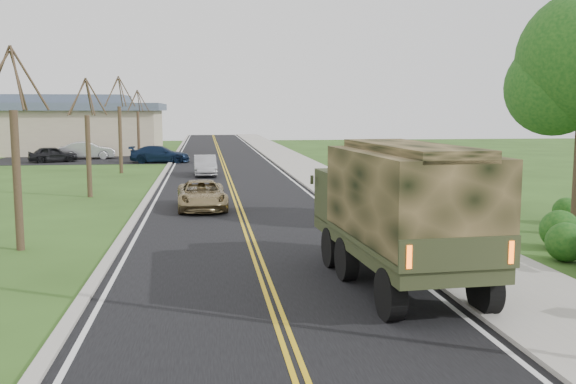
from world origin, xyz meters
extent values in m
plane|color=#2A4717|center=(0.00, 0.00, 0.00)|extent=(160.00, 160.00, 0.00)
cube|color=black|center=(0.00, 40.00, 0.01)|extent=(8.00, 120.00, 0.01)
cube|color=#9E998E|center=(4.15, 40.00, 0.06)|extent=(0.30, 120.00, 0.12)
cube|color=#9E998E|center=(5.90, 40.00, 0.05)|extent=(3.20, 120.00, 0.10)
cube|color=#9E998E|center=(-4.15, 40.00, 0.05)|extent=(0.30, 120.00, 0.10)
sphere|color=#134414|center=(10.20, 10.50, 4.95)|extent=(3.24, 3.24, 3.24)
cylinder|color=#38281C|center=(-7.00, 10.00, 2.10)|extent=(0.24, 0.24, 4.20)
cylinder|color=#38281C|center=(-6.52, 10.13, 5.13)|extent=(1.01, 0.33, 1.90)
cylinder|color=#38281C|center=(-6.97, 10.62, 5.05)|extent=(0.13, 1.29, 1.74)
cylinder|color=#38281C|center=(-6.73, 9.59, 5.13)|extent=(0.58, 0.90, 1.90)
cylinder|color=#38281C|center=(-7.00, 22.00, 1.98)|extent=(0.24, 0.24, 3.96)
cylinder|color=#38281C|center=(-6.55, 22.12, 4.83)|extent=(0.96, 0.32, 1.79)
cylinder|color=#38281C|center=(-6.97, 22.58, 4.76)|extent=(0.12, 1.22, 1.65)
cylinder|color=#38281C|center=(-7.43, 22.17, 4.83)|extent=(0.93, 0.41, 1.79)
cylinder|color=#38281C|center=(-7.37, 21.55, 4.76)|extent=(0.75, 0.99, 1.67)
cylinder|color=#38281C|center=(-6.75, 21.61, 4.83)|extent=(0.55, 0.85, 1.80)
cylinder|color=#38281C|center=(-7.00, 34.00, 2.22)|extent=(0.24, 0.24, 4.44)
cylinder|color=#38281C|center=(-6.50, 34.13, 5.42)|extent=(1.07, 0.35, 2.00)
cylinder|color=#38281C|center=(-6.97, 34.65, 5.34)|extent=(0.13, 1.36, 1.84)
cylinder|color=#38281C|center=(-7.49, 34.19, 5.42)|extent=(1.03, 0.46, 2.00)
cylinder|color=#38281C|center=(-7.41, 33.49, 5.34)|extent=(0.83, 1.10, 1.87)
cylinder|color=#38281C|center=(-6.72, 33.56, 5.42)|extent=(0.61, 0.95, 2.01)
cylinder|color=#38281C|center=(-7.00, 46.00, 2.04)|extent=(0.24, 0.24, 4.08)
cylinder|color=#38281C|center=(-6.54, 46.12, 4.98)|extent=(0.99, 0.33, 1.84)
cylinder|color=#38281C|center=(-6.97, 46.60, 4.91)|extent=(0.13, 1.25, 1.69)
cylinder|color=#38281C|center=(-7.45, 46.17, 4.98)|extent=(0.95, 0.42, 1.85)
cylinder|color=#38281C|center=(-7.38, 45.53, 4.91)|extent=(0.77, 1.02, 1.72)
cylinder|color=#38281C|center=(-6.74, 45.60, 4.98)|extent=(0.57, 0.88, 1.85)
cube|color=tan|center=(-16.00, 56.00, 2.10)|extent=(20.00, 12.00, 4.20)
cube|color=#475466|center=(-16.00, 56.00, 4.50)|extent=(21.00, 13.00, 0.70)
cube|color=#475466|center=(-16.00, 56.00, 5.20)|extent=(14.00, 8.00, 0.90)
cube|color=black|center=(-10.00, 46.00, 0.01)|extent=(18.00, 10.00, 0.02)
cylinder|color=black|center=(2.21, 2.22, 0.54)|extent=(0.41, 1.10, 1.08)
cylinder|color=black|center=(4.26, 2.35, 0.54)|extent=(0.41, 1.10, 1.08)
cylinder|color=black|center=(2.01, 5.34, 0.54)|extent=(0.41, 1.10, 1.08)
cylinder|color=black|center=(4.06, 5.47, 0.54)|extent=(0.41, 1.10, 1.08)
cylinder|color=black|center=(1.92, 6.71, 0.54)|extent=(0.41, 1.10, 1.08)
cylinder|color=black|center=(3.97, 6.84, 0.54)|extent=(0.41, 1.10, 1.08)
cube|color=#30371E|center=(3.07, 4.82, 1.03)|extent=(2.78, 6.98, 0.34)
cube|color=#30371E|center=(2.91, 7.31, 1.86)|extent=(2.46, 2.00, 1.37)
cube|color=black|center=(2.86, 8.19, 2.05)|extent=(2.15, 0.21, 0.68)
cube|color=#30371E|center=(3.12, 3.99, 1.27)|extent=(2.77, 5.33, 0.15)
cube|color=black|center=(3.12, 3.99, 2.30)|extent=(2.77, 5.33, 1.96)
cube|color=black|center=(3.12, 3.99, 3.32)|extent=(1.89, 5.27, 0.24)
cube|color=#30371E|center=(3.29, 1.41, 1.52)|extent=(2.45, 0.27, 0.64)
cube|color=#FF590C|center=(2.27, 1.28, 1.52)|extent=(0.10, 0.05, 0.44)
cube|color=#FF590C|center=(4.32, 1.41, 1.52)|extent=(0.10, 0.05, 0.44)
imported|color=#8F7B51|center=(-1.58, 17.37, 0.61)|extent=(2.21, 4.48, 1.22)
imported|color=#B0B0B5|center=(-1.42, 31.52, 0.66)|extent=(1.53, 4.03, 1.31)
imported|color=black|center=(-13.59, 43.78, 0.65)|extent=(4.10, 2.71, 1.30)
imported|color=#A9A8AD|center=(-11.44, 46.98, 0.76)|extent=(4.76, 2.17, 1.51)
imported|color=#0E1D36|center=(-5.00, 42.25, 0.69)|extent=(4.77, 2.04, 1.37)
camera|label=1|loc=(-1.43, -9.87, 4.20)|focal=40.00mm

